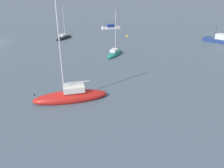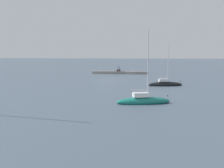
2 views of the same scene
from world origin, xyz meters
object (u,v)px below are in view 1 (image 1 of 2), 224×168
(sailboat_teal_mid, at_px, (114,53))
(motorboat_white_near, at_px, (109,28))
(sailboat_black_near, at_px, (64,38))
(sailboat_red_far, at_px, (71,96))
(mooring_buoy_mid, at_px, (127,36))

(sailboat_teal_mid, height_order, motorboat_white_near, sailboat_teal_mid)
(sailboat_black_near, distance_m, sailboat_red_far, 31.06)
(mooring_buoy_mid, bearing_deg, sailboat_black_near, -41.44)
(sailboat_black_near, distance_m, mooring_buoy_mid, 15.04)
(sailboat_black_near, distance_m, sailboat_teal_mid, 17.64)
(sailboat_teal_mid, height_order, sailboat_red_far, sailboat_red_far)
(sailboat_black_near, bearing_deg, sailboat_teal_mid, -24.24)
(sailboat_black_near, xyz_separation_m, motorboat_white_near, (-16.33, -0.01, 0.04))
(sailboat_red_far, xyz_separation_m, motorboat_white_near, (-35.23, -24.65, -0.08))
(sailboat_black_near, xyz_separation_m, sailboat_red_far, (18.90, 24.64, 0.12))
(motorboat_white_near, relative_size, mooring_buoy_mid, 10.24)
(motorboat_white_near, bearing_deg, sailboat_red_far, 152.35)
(sailboat_black_near, height_order, motorboat_white_near, sailboat_black_near)
(sailboat_teal_mid, xyz_separation_m, sailboat_red_far, (16.23, 7.21, 0.11))
(motorboat_white_near, bearing_deg, sailboat_black_near, 117.39)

